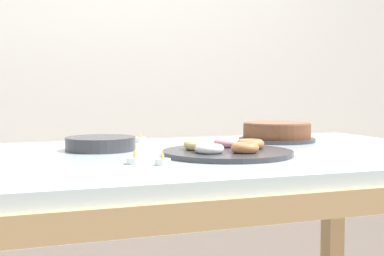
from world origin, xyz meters
TOP-DOWN VIEW (x-y plane):
  - wall_back at (0.00, 1.74)m, footprint 8.00×0.10m
  - dining_table at (0.00, 0.00)m, footprint 1.51×0.97m
  - cake_chocolate_round at (0.31, 0.21)m, footprint 0.27×0.27m
  - pastry_platter at (-0.02, -0.09)m, footprint 0.36×0.36m
  - plate_stack at (-0.32, 0.15)m, footprint 0.21×0.21m
  - tealight_right_edge at (-0.30, -0.18)m, footprint 0.04×0.04m
  - tealight_left_edge at (0.45, 0.36)m, footprint 0.04×0.04m
  - tealight_near_cakes at (-0.15, 0.35)m, footprint 0.04×0.04m
  - tealight_near_front at (-0.24, -0.22)m, footprint 0.04×0.04m

SIDE VIEW (x-z plane):
  - dining_table at x=0.00m, z-range 0.28..1.00m
  - tealight_right_edge at x=-0.30m, z-range 0.72..0.76m
  - tealight_left_edge at x=0.45m, z-range 0.72..0.76m
  - tealight_near_cakes at x=-0.15m, z-range 0.72..0.76m
  - tealight_near_front at x=-0.24m, z-range 0.72..0.76m
  - pastry_platter at x=-0.02m, z-range 0.72..0.76m
  - plate_stack at x=-0.32m, z-range 0.73..0.77m
  - cake_chocolate_round at x=0.31m, z-range 0.73..0.79m
  - wall_back at x=0.00m, z-range 0.00..2.60m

